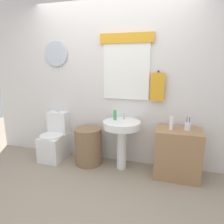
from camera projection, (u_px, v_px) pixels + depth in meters
ground_plane at (87, 199)px, 2.41m from camera, size 8.00×8.00×0.00m
back_wall at (114, 81)px, 3.19m from camera, size 4.40×0.18×2.60m
toilet at (55, 141)px, 3.43m from camera, size 0.38×0.51×0.80m
laundry_hamper at (88, 146)px, 3.23m from camera, size 0.43×0.43×0.59m
pedestal_sink at (122, 132)px, 3.02m from camera, size 0.56×0.56×0.75m
faucet at (124, 116)px, 3.08m from camera, size 0.03×0.03×0.10m
wooden_cabinet at (177, 153)px, 2.85m from camera, size 0.61×0.44×0.70m
soap_bottle at (115, 115)px, 3.04m from camera, size 0.05×0.05×0.15m
lotion_bottle at (171, 123)px, 2.74m from camera, size 0.05×0.05×0.18m
toothbrush_cup at (188, 126)px, 2.75m from camera, size 0.08×0.08×0.19m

